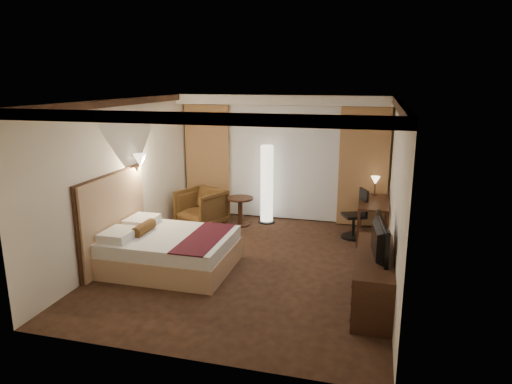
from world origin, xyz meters
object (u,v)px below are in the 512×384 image
(bed, at_px, (171,251))
(dresser, at_px, (373,279))
(side_table, at_px, (240,211))
(office_chair, at_px, (354,214))
(armchair, at_px, (201,206))
(television, at_px, (374,233))
(desk, at_px, (373,220))
(floor_lamp, at_px, (267,184))

(bed, height_order, dresser, dresser)
(side_table, xyz_separation_m, office_chair, (2.35, -0.20, 0.18))
(office_chair, distance_m, dresser, 2.68)
(bed, relative_size, armchair, 2.29)
(television, bearing_deg, armchair, 46.77)
(bed, distance_m, television, 3.28)
(desk, bearing_deg, bed, -143.74)
(side_table, distance_m, floor_lamp, 0.80)
(desk, bearing_deg, television, -89.57)
(armchair, xyz_separation_m, office_chair, (3.13, 0.05, 0.06))
(armchair, height_order, side_table, armchair)
(side_table, distance_m, television, 4.00)
(office_chair, bearing_deg, bed, -165.23)
(floor_lamp, bearing_deg, armchair, -155.50)
(floor_lamp, distance_m, television, 3.89)
(side_table, height_order, desk, desk)
(desk, xyz_separation_m, television, (0.02, -2.69, 0.63))
(floor_lamp, bearing_deg, bed, -108.50)
(armchair, distance_m, desk, 3.49)
(desk, height_order, dresser, desk)
(armchair, relative_size, television, 0.83)
(side_table, relative_size, dresser, 0.33)
(armchair, xyz_separation_m, floor_lamp, (1.27, 0.58, 0.41))
(side_table, distance_m, office_chair, 2.37)
(office_chair, bearing_deg, dresser, -105.41)
(bed, xyz_separation_m, armchair, (-0.33, 2.21, 0.14))
(armchair, height_order, dresser, armchair)
(side_table, bearing_deg, desk, -3.07)
(armchair, distance_m, office_chair, 3.13)
(side_table, height_order, office_chair, office_chair)
(floor_lamp, bearing_deg, desk, -12.12)
(desk, distance_m, office_chair, 0.38)
(bed, distance_m, desk, 3.91)
(dresser, bearing_deg, side_table, 134.23)
(bed, distance_m, armchair, 2.24)
(bed, relative_size, television, 1.91)
(dresser, xyz_separation_m, television, (-0.03, 0.00, 0.65))
(armchair, relative_size, floor_lamp, 0.51)
(dresser, bearing_deg, floor_lamp, 125.63)
(desk, xyz_separation_m, office_chair, (-0.36, -0.05, 0.11))
(floor_lamp, height_order, television, floor_lamp)
(floor_lamp, relative_size, office_chair, 1.73)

